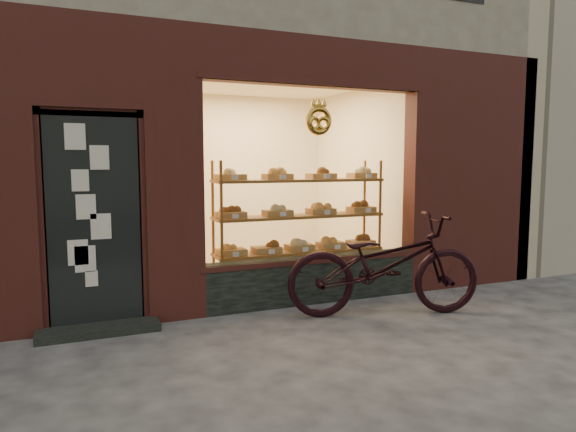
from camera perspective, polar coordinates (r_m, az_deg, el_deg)
name	(u,v)px	position (r m, az deg, el deg)	size (l,w,h in m)	color
ground	(379,374)	(4.33, 10.08, -16.92)	(90.00, 90.00, 0.00)	#353535
display_shelf	(299,227)	(6.50, 1.28, -1.28)	(2.20, 0.45, 1.70)	brown
bicycle	(384,265)	(5.74, 10.64, -5.32)	(0.75, 2.14, 1.12)	black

